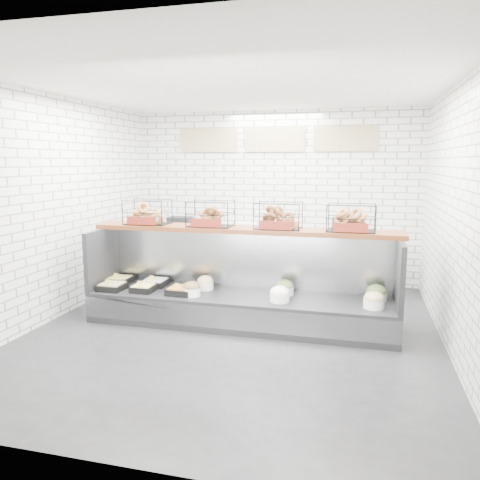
# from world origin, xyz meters

# --- Properties ---
(ground) EXTENTS (5.50, 5.50, 0.00)m
(ground) POSITION_xyz_m (0.00, 0.00, 0.00)
(ground) COLOR black
(ground) RESTS_ON ground
(room_shell) EXTENTS (5.02, 5.51, 3.01)m
(room_shell) POSITION_xyz_m (0.00, 0.60, 2.06)
(room_shell) COLOR silver
(room_shell) RESTS_ON ground
(display_case) EXTENTS (4.00, 0.90, 1.20)m
(display_case) POSITION_xyz_m (-0.00, 0.34, 0.33)
(display_case) COLOR black
(display_case) RESTS_ON ground
(bagel_shelf) EXTENTS (4.10, 0.50, 0.40)m
(bagel_shelf) POSITION_xyz_m (0.00, 0.52, 1.38)
(bagel_shelf) COLOR #4A210F
(bagel_shelf) RESTS_ON display_case
(prep_counter) EXTENTS (4.00, 0.60, 1.20)m
(prep_counter) POSITION_xyz_m (-0.01, 2.43, 0.47)
(prep_counter) COLOR #93969B
(prep_counter) RESTS_ON ground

